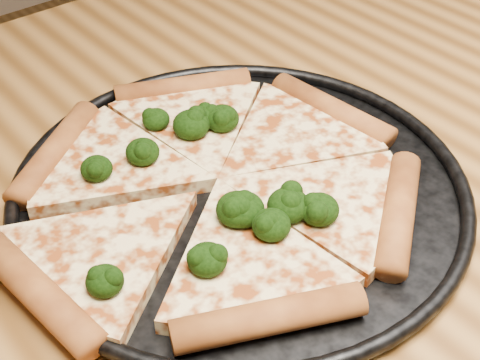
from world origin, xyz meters
TOP-DOWN VIEW (x-y plane):
  - dining_table at (0.00, 0.00)m, footprint 1.20×0.90m
  - pizza_pan at (-0.12, 0.04)m, footprint 0.37×0.37m
  - pizza at (-0.14, 0.05)m, footprint 0.35×0.34m
  - broccoli_florets at (-0.14, 0.04)m, footprint 0.21×0.20m

SIDE VIEW (x-z plane):
  - dining_table at x=0.00m, z-range 0.28..1.03m
  - pizza_pan at x=-0.12m, z-range 0.75..0.77m
  - pizza at x=-0.14m, z-range 0.75..0.78m
  - broccoli_florets at x=-0.14m, z-range 0.77..0.79m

